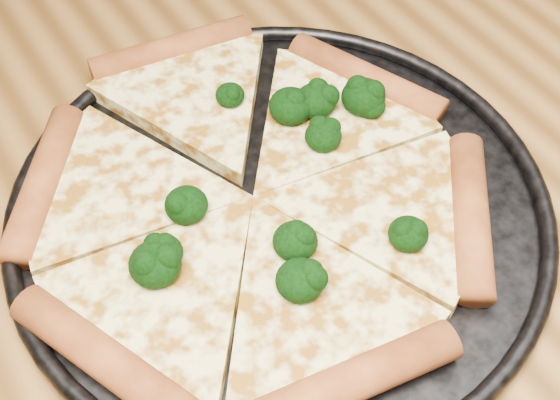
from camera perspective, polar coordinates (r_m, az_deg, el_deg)
dining_table at (r=0.60m, az=-5.80°, el=-9.51°), size 1.20×0.90×0.75m
pizza_pan at (r=0.54m, az=-0.00°, el=-0.54°), size 0.38×0.38×0.02m
pizza at (r=0.53m, az=-2.14°, el=0.37°), size 0.35×0.36×0.03m
broccoli_florets at (r=0.53m, az=0.18°, el=1.93°), size 0.23×0.20×0.03m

